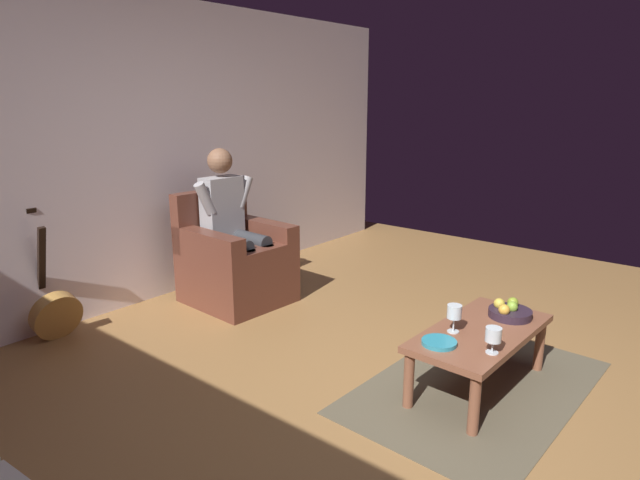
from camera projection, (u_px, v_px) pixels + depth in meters
name	position (u px, v px, depth m)	size (l,w,h in m)	color
ground_plane	(419.00, 401.00, 3.22)	(7.54, 7.54, 0.00)	olive
wall_back	(138.00, 154.00, 4.55)	(6.68, 0.06, 2.56)	silver
rug	(476.00, 386.00, 3.38)	(1.74, 1.10, 0.01)	brown
armchair	(234.00, 263.00, 4.74)	(0.79, 0.84, 0.95)	brown
person_seated	(232.00, 221.00, 4.65)	(0.61, 0.63, 1.32)	#9C9A9E
coffee_table	(480.00, 338.00, 3.29)	(1.06, 0.54, 0.38)	brown
guitar	(55.00, 310.00, 4.01)	(0.36, 0.33, 0.98)	#AF7D3C
wine_glass_near	(493.00, 336.00, 2.96)	(0.09, 0.09, 0.15)	silver
wine_glass_far	(454.00, 313.00, 3.22)	(0.09, 0.09, 0.17)	silver
fruit_bowl	(509.00, 311.00, 3.46)	(0.27, 0.27, 0.11)	#2C1F2C
decorative_dish	(439.00, 342.00, 3.08)	(0.20, 0.20, 0.02)	teal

